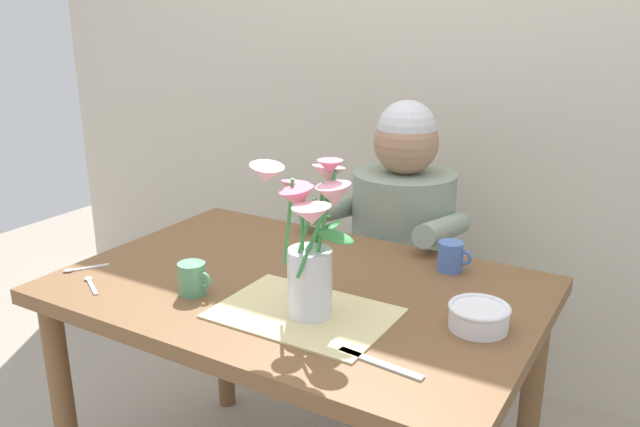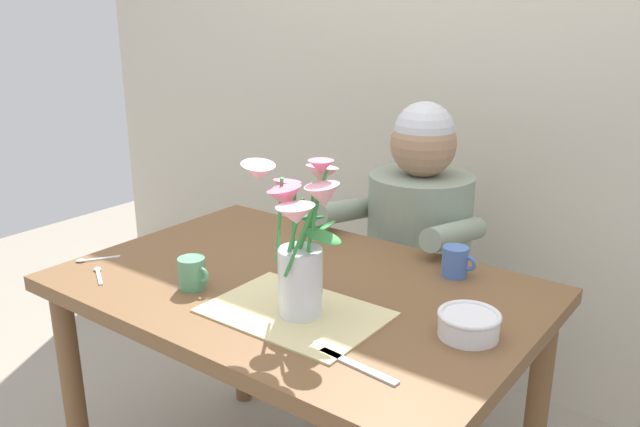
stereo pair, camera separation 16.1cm
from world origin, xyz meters
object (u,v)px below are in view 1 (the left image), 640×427
(ceramic_bowl, at_px, (479,316))
(dinner_knife, at_px, (380,363))
(ceramic_mug, at_px, (193,278))
(tea_cup, at_px, (451,256))
(seated_person, at_px, (400,269))
(flower_vase, at_px, (310,240))

(ceramic_bowl, height_order, dinner_knife, ceramic_bowl)
(ceramic_mug, bearing_deg, dinner_knife, -6.78)
(tea_cup, bearing_deg, seated_person, 130.60)
(ceramic_bowl, bearing_deg, dinner_knife, -115.97)
(seated_person, bearing_deg, ceramic_mug, -108.08)
(seated_person, distance_m, dinner_knife, 0.94)
(ceramic_bowl, relative_size, dinner_knife, 0.72)
(flower_vase, relative_size, tea_cup, 3.88)
(dinner_knife, bearing_deg, ceramic_bowl, 69.33)
(seated_person, relative_size, dinner_knife, 5.97)
(ceramic_bowl, height_order, ceramic_mug, ceramic_mug)
(dinner_knife, xyz_separation_m, ceramic_mug, (-0.54, 0.06, 0.04))
(seated_person, xyz_separation_m, flower_vase, (0.11, -0.76, 0.36))
(ceramic_bowl, distance_m, ceramic_mug, 0.68)
(flower_vase, bearing_deg, seated_person, 98.02)
(flower_vase, bearing_deg, ceramic_mug, -172.59)
(seated_person, xyz_separation_m, ceramic_bowl, (0.45, -0.62, 0.21))
(ceramic_bowl, relative_size, ceramic_mug, 1.46)
(seated_person, relative_size, tea_cup, 12.20)
(flower_vase, height_order, dinner_knife, flower_vase)
(seated_person, relative_size, ceramic_bowl, 8.35)
(ceramic_bowl, distance_m, tea_cup, 0.33)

